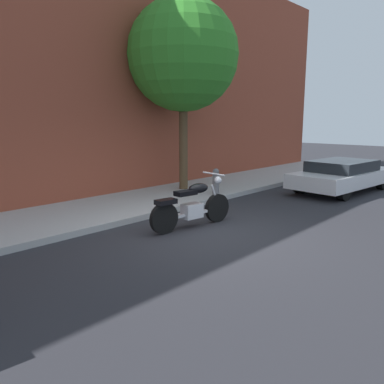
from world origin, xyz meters
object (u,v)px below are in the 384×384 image
at_px(street_tree, 183,56).
at_px(fire_hydrant, 216,183).
at_px(motorcycle, 192,206).
at_px(parked_car_white, 343,175).

distance_m(street_tree, fire_hydrant, 4.01).
xyz_separation_m(motorcycle, fire_hydrant, (2.76, 1.59, -0.02)).
bearing_deg(parked_car_white, street_tree, 135.42).
xyz_separation_m(parked_car_white, fire_hydrant, (-3.70, 2.33, -0.10)).
height_order(street_tree, fire_hydrant, street_tree).
relative_size(motorcycle, parked_car_white, 0.50).
bearing_deg(street_tree, parked_car_white, -44.58).
xyz_separation_m(street_tree, fire_hydrant, (0.01, -1.33, -3.78)).
distance_m(motorcycle, street_tree, 5.50).
height_order(motorcycle, fire_hydrant, motorcycle).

